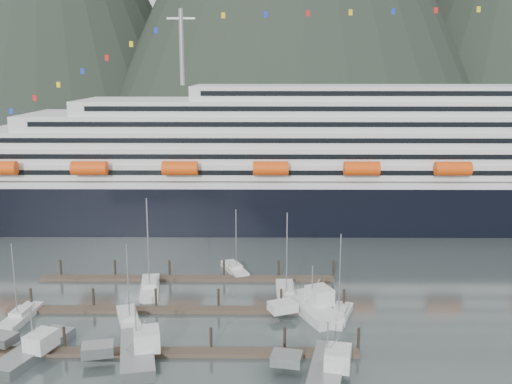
% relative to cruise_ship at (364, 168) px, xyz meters
% --- Properties ---
extents(ground, '(1600.00, 1600.00, 0.00)m').
position_rel_cruise_ship_xyz_m(ground, '(-30.03, -54.94, -12.04)').
color(ground, '#4A5757').
rests_on(ground, ground).
extents(cruise_ship, '(210.00, 30.40, 50.30)m').
position_rel_cruise_ship_xyz_m(cruise_ship, '(0.00, 0.00, 0.00)').
color(cruise_ship, black).
rests_on(cruise_ship, ground).
extents(dock_near, '(48.18, 2.28, 3.20)m').
position_rel_cruise_ship_xyz_m(dock_near, '(-34.95, -64.89, -11.73)').
color(dock_near, '#43362B').
rests_on(dock_near, ground).
extents(dock_mid, '(48.18, 2.28, 3.20)m').
position_rel_cruise_ship_xyz_m(dock_mid, '(-34.95, -51.89, -11.73)').
color(dock_mid, '#43362B').
rests_on(dock_mid, ground).
extents(dock_far, '(48.18, 2.28, 3.20)m').
position_rel_cruise_ship_xyz_m(dock_far, '(-34.95, -38.89, -11.73)').
color(dock_far, '#43362B').
rests_on(dock_far, ground).
extents(sailboat_a, '(3.31, 8.99, 11.57)m').
position_rel_cruise_ship_xyz_m(sailboat_a, '(-55.97, -54.96, -11.63)').
color(sailboat_a, '#BCBCBC').
rests_on(sailboat_a, ground).
extents(sailboat_b, '(4.23, 10.78, 15.47)m').
position_rel_cruise_ship_xyz_m(sailboat_b, '(-40.18, -43.95, -11.60)').
color(sailboat_b, '#BCBCBC').
rests_on(sailboat_b, ground).
extents(sailboat_c, '(5.43, 9.75, 11.90)m').
position_rel_cruise_ship_xyz_m(sailboat_c, '(-40.78, -56.16, -11.63)').
color(sailboat_c, '#BCBCBC').
rests_on(sailboat_c, ground).
extents(sailboat_d, '(2.80, 11.46, 13.99)m').
position_rel_cruise_ship_xyz_m(sailboat_d, '(-19.16, -46.77, -11.62)').
color(sailboat_d, '#BCBCBC').
rests_on(sailboat_d, ground).
extents(sailboat_f, '(5.24, 8.54, 11.49)m').
position_rel_cruise_ship_xyz_m(sailboat_f, '(-27.39, -34.95, -11.64)').
color(sailboat_f, '#BCBCBC').
rests_on(sailboat_f, ground).
extents(sailboat_h, '(4.86, 8.57, 12.72)m').
position_rel_cruise_ship_xyz_m(sailboat_h, '(-12.03, -54.16, -11.63)').
color(sailboat_h, '#BCBCBC').
rests_on(sailboat_h, ground).
extents(trawler_a, '(9.83, 12.63, 6.68)m').
position_rel_cruise_ship_xyz_m(trawler_a, '(-50.38, -65.47, -11.17)').
color(trawler_a, gray).
rests_on(trawler_a, ground).
extents(trawler_b, '(9.59, 12.36, 7.70)m').
position_rel_cruise_ship_xyz_m(trawler_b, '(-37.76, -66.25, -11.08)').
color(trawler_b, gray).
rests_on(trawler_b, ground).
extents(trawler_d, '(9.43, 12.53, 7.17)m').
position_rel_cruise_ship_xyz_m(trawler_d, '(-15.66, -69.91, -11.13)').
color(trawler_d, gray).
rests_on(trawler_d, ground).
extents(trawler_e, '(10.42, 12.44, 7.73)m').
position_rel_cruise_ship_xyz_m(trawler_e, '(-15.88, -52.52, -11.08)').
color(trawler_e, '#BCBCBC').
rests_on(trawler_e, ground).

